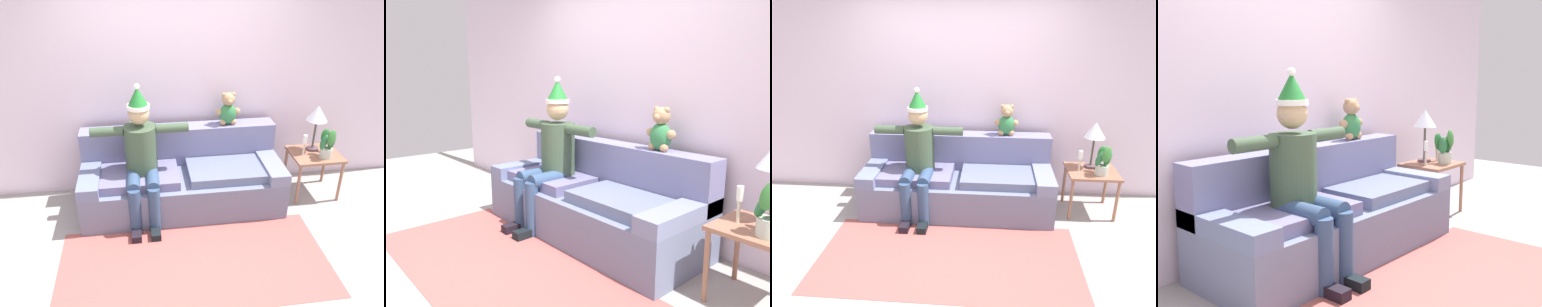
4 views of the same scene
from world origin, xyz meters
TOP-DOWN VIEW (x-y plane):
  - ground_plane at (0.00, 0.00)m, footprint 10.00×10.00m
  - back_wall at (0.00, 1.55)m, footprint 7.00×0.10m
  - couch at (0.00, 1.05)m, footprint 2.23×0.86m
  - person_seated at (-0.44, 0.88)m, footprint 1.02×0.77m
  - teddy_bear at (0.57, 1.30)m, footprint 0.29×0.17m
  - side_table at (1.58, 1.04)m, footprint 0.57×0.49m
  - table_lamp at (1.58, 1.14)m, footprint 0.24×0.24m
  - potted_plant at (1.65, 0.94)m, footprint 0.21×0.25m
  - candle_tall at (1.42, 1.02)m, footprint 0.04×0.04m
  - candle_short at (1.74, 1.08)m, footprint 0.04×0.04m
  - area_rug at (0.00, 0.01)m, footprint 2.58×1.20m

SIDE VIEW (x-z plane):
  - ground_plane at x=0.00m, z-range 0.00..0.00m
  - area_rug at x=0.00m, z-range 0.00..0.01m
  - couch at x=0.00m, z-range -0.10..0.77m
  - side_table at x=1.58m, z-range 0.19..0.73m
  - candle_short at x=1.74m, z-range 0.57..0.77m
  - candle_tall at x=1.42m, z-range 0.58..0.83m
  - potted_plant at x=1.65m, z-range 0.52..0.89m
  - person_seated at x=-0.44m, z-range 0.01..1.51m
  - table_lamp at x=1.58m, z-range 0.70..1.26m
  - teddy_bear at x=0.57m, z-range 0.85..1.23m
  - back_wall at x=0.00m, z-range 0.00..2.70m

